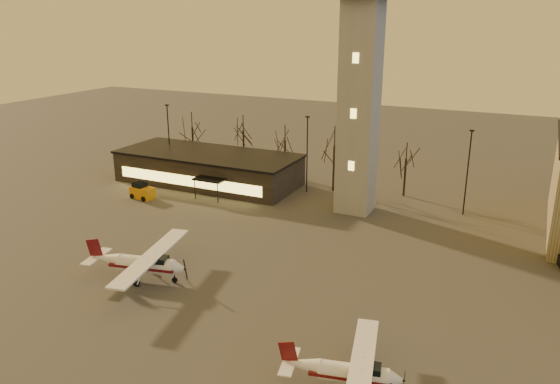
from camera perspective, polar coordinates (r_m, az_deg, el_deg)
name	(u,v)px	position (r m, az deg, el deg)	size (l,w,h in m)	color
ground	(225,335)	(41.56, -5.73, -14.66)	(220.00, 220.00, 0.00)	#3B3836
control_tower	(361,72)	(62.77, 8.43, 12.29)	(6.80, 6.80, 32.60)	gray
terminal	(208,168)	(76.55, -7.48, 2.53)	(25.40, 12.20, 4.30)	black
light_poles	(363,165)	(65.53, 8.68, 2.79)	(58.50, 12.25, 10.14)	black
tree_row	(284,137)	(77.78, 0.46, 5.80)	(37.20, 9.20, 8.80)	black
cessna_front	(355,377)	(36.06, 7.88, -18.56)	(8.35, 10.48, 2.89)	white
cessna_rear	(148,267)	(49.90, -13.62, -7.67)	(9.99, 12.57, 3.46)	white
service_cart	(142,192)	(72.01, -14.20, -0.03)	(3.34, 2.37, 1.98)	orange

